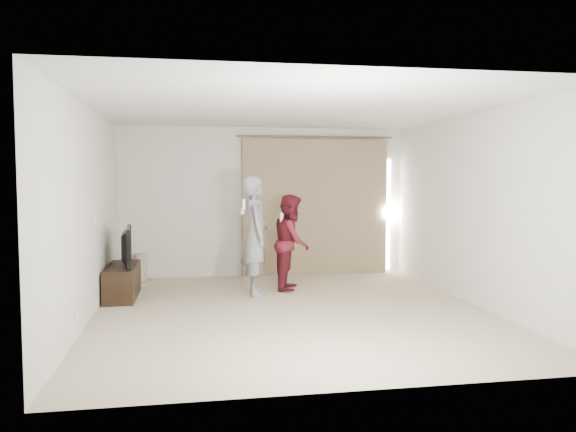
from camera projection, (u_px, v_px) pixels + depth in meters
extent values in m
plane|color=beige|center=(292.00, 311.00, 7.25)|extent=(5.50, 5.50, 0.00)
cube|color=silver|center=(265.00, 202.00, 9.86)|extent=(5.00, 0.04, 2.60)
cube|color=silver|center=(88.00, 213.00, 6.73)|extent=(0.04, 5.50, 2.60)
cube|color=white|center=(95.00, 219.00, 7.14)|extent=(0.02, 0.08, 0.12)
cube|color=white|center=(76.00, 313.00, 5.92)|extent=(0.02, 0.08, 0.12)
cube|color=silver|center=(293.00, 108.00, 7.07)|extent=(5.00, 5.50, 0.01)
cube|color=#96825C|center=(316.00, 207.00, 9.95)|extent=(2.60, 0.10, 2.40)
cylinder|color=brown|center=(316.00, 137.00, 9.86)|extent=(2.80, 0.03, 0.03)
cube|color=silver|center=(388.00, 215.00, 10.23)|extent=(0.08, 0.04, 2.00)
cube|color=black|center=(123.00, 281.00, 8.08)|extent=(0.41, 1.20, 0.46)
imported|color=black|center=(122.00, 246.00, 8.05)|extent=(0.21, 0.98, 0.56)
cylinder|color=tan|center=(140.00, 283.00, 9.05)|extent=(0.38, 0.38, 0.06)
cylinder|color=tan|center=(140.00, 267.00, 9.03)|extent=(0.21, 0.21, 0.44)
imported|color=gray|center=(256.00, 235.00, 8.23)|extent=(0.42, 0.64, 1.76)
cube|color=white|center=(244.00, 204.00, 8.07)|extent=(0.04, 0.04, 0.14)
cube|color=white|center=(242.00, 211.00, 8.29)|extent=(0.05, 0.05, 0.09)
imported|color=#5B151F|center=(292.00, 242.00, 8.65)|extent=(0.74, 0.84, 1.46)
cube|color=white|center=(281.00, 217.00, 8.50)|extent=(0.04, 0.04, 0.14)
cube|color=white|center=(279.00, 223.00, 8.72)|extent=(0.05, 0.05, 0.09)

